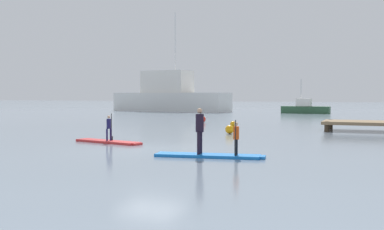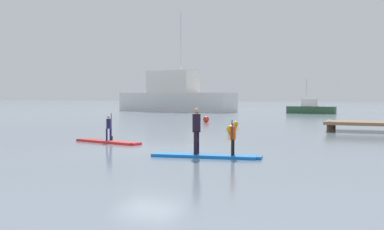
{
  "view_description": "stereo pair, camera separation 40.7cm",
  "coord_description": "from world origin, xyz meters",
  "px_view_note": "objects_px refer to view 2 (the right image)",
  "views": [
    {
      "loc": [
        8.36,
        -16.47,
        2.13
      ],
      "look_at": [
        0.27,
        3.66,
        1.18
      ],
      "focal_mm": 43.56,
      "sensor_mm": 36.0,
      "label": 1
    },
    {
      "loc": [
        8.74,
        -16.31,
        2.13
      ],
      "look_at": [
        0.27,
        3.66,
        1.18
      ],
      "focal_mm": 43.56,
      "sensor_mm": 36.0,
      "label": 2
    }
  ],
  "objects_px": {
    "paddleboard_far": "(206,156)",
    "paddler_adult": "(197,128)",
    "fishing_boat_white_large": "(175,96)",
    "mooring_buoy_far": "(206,119)",
    "mooring_buoy_near": "(236,124)",
    "fishing_boat_green_midground": "(311,108)",
    "paddleboard_near": "(109,142)",
    "paddler_child_solo": "(109,126)",
    "paddler_child_front": "(233,137)",
    "mooring_buoy_mid": "(231,129)"
  },
  "relations": [
    {
      "from": "paddler_child_front",
      "to": "mooring_buoy_near",
      "type": "relative_size",
      "value": 3.19
    },
    {
      "from": "mooring_buoy_near",
      "to": "fishing_boat_white_large",
      "type": "bearing_deg",
      "value": 122.93
    },
    {
      "from": "paddleboard_far",
      "to": "paddler_child_front",
      "type": "bearing_deg",
      "value": 8.16
    },
    {
      "from": "paddler_child_solo",
      "to": "mooring_buoy_far",
      "type": "xyz_separation_m",
      "value": [
        -1.45,
        15.61,
        -0.48
      ]
    },
    {
      "from": "mooring_buoy_near",
      "to": "mooring_buoy_far",
      "type": "relative_size",
      "value": 0.77
    },
    {
      "from": "paddleboard_near",
      "to": "paddleboard_far",
      "type": "xyz_separation_m",
      "value": [
        5.72,
        -2.76,
        0.0
      ]
    },
    {
      "from": "fishing_boat_green_midground",
      "to": "mooring_buoy_mid",
      "type": "bearing_deg",
      "value": -89.58
    },
    {
      "from": "paddler_adult",
      "to": "fishing_boat_white_large",
      "type": "relative_size",
      "value": 0.1
    },
    {
      "from": "fishing_boat_green_midground",
      "to": "mooring_buoy_near",
      "type": "distance_m",
      "value": 23.92
    },
    {
      "from": "paddler_child_solo",
      "to": "mooring_buoy_near",
      "type": "bearing_deg",
      "value": 80.01
    },
    {
      "from": "paddler_child_front",
      "to": "mooring_buoy_mid",
      "type": "xyz_separation_m",
      "value": [
        -3.06,
        9.13,
        -0.48
      ]
    },
    {
      "from": "paddleboard_near",
      "to": "paddler_adult",
      "type": "height_order",
      "value": "paddler_adult"
    },
    {
      "from": "paddleboard_near",
      "to": "paddler_child_solo",
      "type": "bearing_deg",
      "value": 41.91
    },
    {
      "from": "paddler_child_solo",
      "to": "paddler_adult",
      "type": "relative_size",
      "value": 0.76
    },
    {
      "from": "fishing_boat_white_large",
      "to": "mooring_buoy_far",
      "type": "height_order",
      "value": "fishing_boat_white_large"
    },
    {
      "from": "paddler_child_front",
      "to": "mooring_buoy_near",
      "type": "bearing_deg",
      "value": 107.26
    },
    {
      "from": "paddler_child_front",
      "to": "mooring_buoy_near",
      "type": "distance_m",
      "value": 15.22
    },
    {
      "from": "paddler_child_solo",
      "to": "paddleboard_far",
      "type": "bearing_deg",
      "value": -25.88
    },
    {
      "from": "mooring_buoy_near",
      "to": "mooring_buoy_far",
      "type": "bearing_deg",
      "value": 133.54
    },
    {
      "from": "paddleboard_near",
      "to": "fishing_boat_green_midground",
      "type": "bearing_deg",
      "value": 84.67
    },
    {
      "from": "paddler_child_solo",
      "to": "paddleboard_far",
      "type": "relative_size",
      "value": 0.31
    },
    {
      "from": "paddleboard_far",
      "to": "fishing_boat_green_midground",
      "type": "height_order",
      "value": "fishing_boat_green_midground"
    },
    {
      "from": "paddler_child_front",
      "to": "paddleboard_far",
      "type": "bearing_deg",
      "value": -171.84
    },
    {
      "from": "paddleboard_near",
      "to": "paddler_adult",
      "type": "relative_size",
      "value": 2.26
    },
    {
      "from": "paddler_child_front",
      "to": "mooring_buoy_far",
      "type": "xyz_separation_m",
      "value": [
        -8.05,
        18.25,
        -0.48
      ]
    },
    {
      "from": "paddleboard_far",
      "to": "paddler_adult",
      "type": "relative_size",
      "value": 2.42
    },
    {
      "from": "paddler_adult",
      "to": "mooring_buoy_far",
      "type": "distance_m",
      "value": 19.66
    },
    {
      "from": "paddler_child_front",
      "to": "fishing_boat_green_midground",
      "type": "height_order",
      "value": "fishing_boat_green_midground"
    },
    {
      "from": "mooring_buoy_near",
      "to": "paddler_child_solo",
      "type": "bearing_deg",
      "value": -99.99
    },
    {
      "from": "paddleboard_far",
      "to": "mooring_buoy_near",
      "type": "bearing_deg",
      "value": 103.84
    },
    {
      "from": "paddleboard_near",
      "to": "fishing_boat_white_large",
      "type": "relative_size",
      "value": 0.22
    },
    {
      "from": "paddleboard_far",
      "to": "paddler_child_front",
      "type": "relative_size",
      "value": 3.21
    },
    {
      "from": "paddler_adult",
      "to": "mooring_buoy_mid",
      "type": "xyz_separation_m",
      "value": [
        -1.82,
        9.31,
        -0.76
      ]
    },
    {
      "from": "paddleboard_far",
      "to": "mooring_buoy_far",
      "type": "bearing_deg",
      "value": 111.27
    },
    {
      "from": "paddleboard_near",
      "to": "paddler_child_front",
      "type": "bearing_deg",
      "value": -21.67
    },
    {
      "from": "paddler_adult",
      "to": "paddler_child_front",
      "type": "bearing_deg",
      "value": 8.07
    },
    {
      "from": "paddleboard_far",
      "to": "paddler_adult",
      "type": "distance_m",
      "value": 1.01
    },
    {
      "from": "fishing_boat_white_large",
      "to": "mooring_buoy_far",
      "type": "bearing_deg",
      "value": -59.34
    },
    {
      "from": "paddler_adult",
      "to": "mooring_buoy_mid",
      "type": "height_order",
      "value": "paddler_adult"
    },
    {
      "from": "paddler_child_solo",
      "to": "mooring_buoy_mid",
      "type": "xyz_separation_m",
      "value": [
        3.54,
        6.49,
        -0.48
      ]
    },
    {
      "from": "paddleboard_near",
      "to": "mooring_buoy_near",
      "type": "bearing_deg",
      "value": 79.96
    },
    {
      "from": "paddler_adult",
      "to": "mooring_buoy_far",
      "type": "xyz_separation_m",
      "value": [
        -6.81,
        18.43,
        -0.76
      ]
    },
    {
      "from": "paddler_child_front",
      "to": "mooring_buoy_mid",
      "type": "bearing_deg",
      "value": 108.56
    },
    {
      "from": "paddleboard_far",
      "to": "paddler_adult",
      "type": "bearing_deg",
      "value": -172.17
    },
    {
      "from": "paddleboard_far",
      "to": "mooring_buoy_mid",
      "type": "height_order",
      "value": "mooring_buoy_mid"
    },
    {
      "from": "paddleboard_far",
      "to": "fishing_boat_white_large",
      "type": "distance_m",
      "value": 43.53
    },
    {
      "from": "paddler_child_solo",
      "to": "fishing_boat_green_midground",
      "type": "height_order",
      "value": "fishing_boat_green_midground"
    },
    {
      "from": "paddler_child_front",
      "to": "fishing_boat_white_large",
      "type": "distance_m",
      "value": 43.8
    },
    {
      "from": "paddleboard_near",
      "to": "mooring_buoy_near",
      "type": "height_order",
      "value": "mooring_buoy_near"
    },
    {
      "from": "mooring_buoy_far",
      "to": "mooring_buoy_near",
      "type": "bearing_deg",
      "value": -46.46
    }
  ]
}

